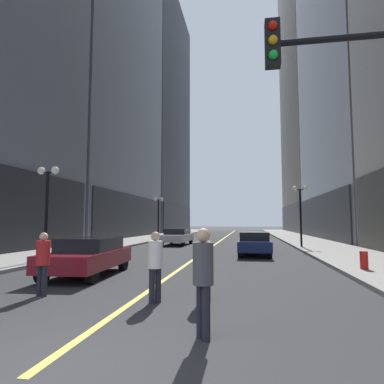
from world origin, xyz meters
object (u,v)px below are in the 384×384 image
object	(u,v)px
car_navy	(254,243)
pedestrian_in_tan_trench	(205,261)
car_silver	(177,236)
street_lamp_left_near	(47,192)
fire_hydrant_right	(364,262)
pedestrian_with_orange_bag	(203,273)
car_maroon	(89,255)
pedestrian_in_white_shirt	(155,261)
pedestrian_in_red_jacket	(43,259)
street_lamp_left_far	(158,209)
street_lamp_right_mid	(300,202)

from	to	relation	value
car_navy	pedestrian_in_tan_trench	distance (m)	11.43
car_silver	street_lamp_left_near	bearing A→B (deg)	-104.45
fire_hydrant_right	pedestrian_with_orange_bag	bearing A→B (deg)	-122.27
car_navy	pedestrian_in_tan_trench	size ratio (longest dim) A/B	2.70
street_lamp_left_near	car_maroon	bearing A→B (deg)	-39.36
car_navy	pedestrian_in_white_shirt	world-z (taller)	pedestrian_in_white_shirt
pedestrian_with_orange_bag	pedestrian_in_tan_trench	xyz separation A→B (m)	(-0.29, 2.45, -0.09)
pedestrian_with_orange_bag	pedestrian_in_tan_trench	size ratio (longest dim) A/B	1.08
car_navy	pedestrian_in_red_jacket	distance (m)	12.66
street_lamp_left_far	car_navy	bearing A→B (deg)	-56.60
pedestrian_in_red_jacket	pedestrian_in_tan_trench	xyz separation A→B (m)	(4.15, 0.04, 0.02)
street_lamp_left_far	fire_hydrant_right	bearing A→B (deg)	-56.79
street_lamp_right_mid	fire_hydrant_right	size ratio (longest dim) A/B	5.54
street_lamp_left_far	street_lamp_right_mid	size ratio (longest dim) A/B	1.00
street_lamp_left_far	fire_hydrant_right	world-z (taller)	street_lamp_left_far
car_maroon	car_navy	xyz separation A→B (m)	(5.89, 8.16, -0.00)
car_silver	pedestrian_in_white_shirt	xyz separation A→B (m)	(3.58, -19.43, 0.23)
street_lamp_left_far	pedestrian_in_white_shirt	bearing A→B (deg)	-75.01
car_silver	street_lamp_right_mid	distance (m)	10.12
pedestrian_with_orange_bag	street_lamp_left_near	distance (m)	12.17
pedestrian_in_red_jacket	fire_hydrant_right	distance (m)	10.84
car_maroon	fire_hydrant_right	size ratio (longest dim) A/B	5.38
street_lamp_left_near	street_lamp_right_mid	size ratio (longest dim) A/B	1.00
car_navy	street_lamp_left_far	size ratio (longest dim) A/B	1.00
car_silver	street_lamp_right_mid	xyz separation A→B (m)	(9.43, -2.62, 2.54)
pedestrian_in_red_jacket	fire_hydrant_right	bearing A→B (deg)	29.97
pedestrian_with_orange_bag	pedestrian_in_tan_trench	bearing A→B (deg)	96.70
fire_hydrant_right	car_navy	bearing A→B (deg)	122.76
pedestrian_in_white_shirt	street_lamp_left_far	xyz separation A→B (m)	(-6.95, 25.95, 2.30)
car_navy	pedestrian_with_orange_bag	world-z (taller)	pedestrian_with_orange_bag
pedestrian_in_red_jacket	pedestrian_with_orange_bag	bearing A→B (deg)	-28.51
pedestrian_in_white_shirt	street_lamp_left_near	world-z (taller)	street_lamp_left_near
car_maroon	car_silver	bearing A→B (deg)	90.72
car_navy	pedestrian_in_tan_trench	bearing A→B (deg)	-96.94
car_maroon	street_lamp_left_far	bearing A→B (deg)	99.01
pedestrian_in_white_shirt	car_silver	bearing A→B (deg)	100.44
car_silver	pedestrian_in_red_jacket	xyz separation A→B (m)	(0.56, -19.21, 0.21)
car_maroon	pedestrian_in_red_jacket	distance (m)	3.25
car_silver	street_lamp_right_mid	bearing A→B (deg)	-15.53
pedestrian_in_red_jacket	street_lamp_right_mid	distance (m)	18.96
car_maroon	pedestrian_in_tan_trench	bearing A→B (deg)	-35.24
pedestrian_in_red_jacket	street_lamp_right_mid	world-z (taller)	street_lamp_right_mid
pedestrian_in_white_shirt	street_lamp_left_near	size ratio (longest dim) A/B	0.37
street_lamp_left_near	car_navy	bearing A→B (deg)	28.97
car_silver	fire_hydrant_right	xyz separation A→B (m)	(9.93, -13.80, -0.32)
car_silver	street_lamp_left_near	world-z (taller)	street_lamp_left_near
car_silver	car_maroon	bearing A→B (deg)	-89.28
street_lamp_right_mid	fire_hydrant_right	xyz separation A→B (m)	(0.50, -11.18, -2.86)
car_silver	street_lamp_left_near	distance (m)	13.73
pedestrian_in_red_jacket	street_lamp_left_far	xyz separation A→B (m)	(-3.92, 25.72, 2.33)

